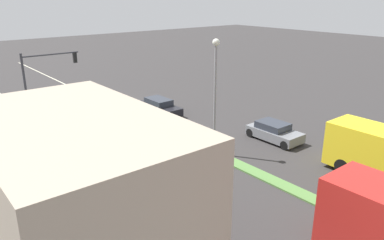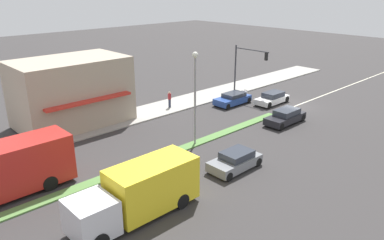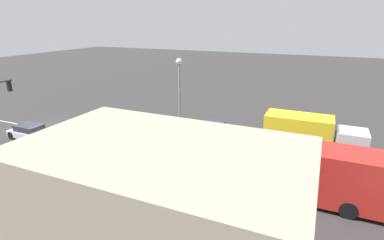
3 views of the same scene
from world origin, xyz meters
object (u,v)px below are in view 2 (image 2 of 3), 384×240
suv_grey (235,161)px  pedestrian (170,99)px  van_white (272,98)px  street_lamp (195,87)px  traffic_signal_main (245,63)px  sedan_dark (285,117)px  delivery_truck (140,192)px  warning_aframe_sign (244,94)px  coupe_blue (233,99)px

suv_grey → pedestrian: bearing=-21.7°
suv_grey → van_white: bearing=-63.6°
street_lamp → traffic_signal_main: bearing=-65.8°
traffic_signal_main → suv_grey: (-11.12, 14.51, -3.27)m
street_lamp → sedan_dark: (-2.20, -9.47, -4.14)m
traffic_signal_main → suv_grey: 18.58m
pedestrian → delivery_truck: 19.07m
van_white → warning_aframe_sign: bearing=4.1°
sedan_dark → traffic_signal_main: bearing=-26.5°
sedan_dark → coupe_blue: 7.26m
warning_aframe_sign → van_white: size_ratio=0.20×
traffic_signal_main → coupe_blue: (-1.12, 3.24, -3.30)m
suv_grey → van_white: suv_grey is taller
suv_grey → coupe_blue: (10.00, -11.27, -0.03)m
street_lamp → pedestrian: size_ratio=4.36×
delivery_truck → van_white: size_ratio=1.82×
delivery_truck → traffic_signal_main: bearing=-63.8°
warning_aframe_sign → coupe_blue: (-0.83, 2.96, 0.17)m
delivery_truck → van_white: bearing=-72.3°
traffic_signal_main → warning_aframe_sign: traffic_signal_main is taller
pedestrian → sedan_dark: (-10.71, -4.99, -0.37)m
traffic_signal_main → coupe_blue: size_ratio=1.32×
van_white → delivery_truck: bearing=107.7°
delivery_truck → van_white: delivery_truck is taller
pedestrian → van_white: bearing=-124.7°
street_lamp → warning_aframe_sign: size_ratio=8.80×
van_white → traffic_signal_main: bearing=-0.2°
coupe_blue → van_white: 4.27m
warning_aframe_sign → van_white: bearing=-175.9°
suv_grey → sedan_dark: 10.74m
street_lamp → coupe_blue: (5.00, -10.37, -4.18)m
pedestrian → warning_aframe_sign: size_ratio=2.02×
traffic_signal_main → delivery_truck: bearing=116.2°
traffic_signal_main → sedan_dark: bearing=153.5°
pedestrian → coupe_blue: size_ratio=0.40×
street_lamp → suv_grey: 6.56m
delivery_truck → coupe_blue: size_ratio=1.77×
warning_aframe_sign → sedan_dark: bearing=154.3°
coupe_blue → suv_grey: bearing=131.6°
warning_aframe_sign → delivery_truck: delivery_truck is taller
delivery_truck → sedan_dark: delivery_truck is taller
traffic_signal_main → delivery_truck: size_ratio=0.75×
sedan_dark → coupe_blue: bearing=-7.1°
pedestrian → sedan_dark: bearing=-155.0°
warning_aframe_sign → coupe_blue: 3.08m
street_lamp → delivery_truck: size_ratio=0.98×
street_lamp → delivery_truck: street_lamp is taller
sedan_dark → van_white: size_ratio=1.06×
sedan_dark → delivery_truck: bearing=98.6°
sedan_dark → warning_aframe_sign: bearing=-25.7°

